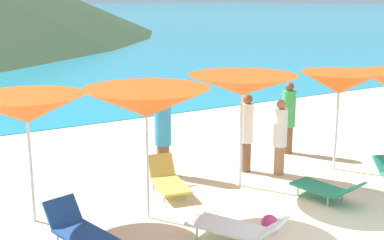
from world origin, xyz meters
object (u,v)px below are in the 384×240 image
(beachgoer_3, at_px, (288,116))
(beach_ball, at_px, (270,223))
(lounge_chair_4, at_px, (327,188))
(lounge_chair_1, at_px, (78,228))
(umbrella_3, at_px, (339,83))
(lounge_chair_6, at_px, (168,179))
(beachgoer_0, at_px, (280,135))
(umbrella_0, at_px, (27,109))
(umbrella_2, at_px, (242,85))
(umbrella_1, at_px, (146,103))
(beachgoer_2, at_px, (247,130))
(lounge_chair_3, at_px, (237,227))
(beachgoer_1, at_px, (163,133))

(beachgoer_3, bearing_deg, beach_ball, 126.47)
(lounge_chair_4, relative_size, beach_ball, 5.10)
(lounge_chair_1, bearing_deg, umbrella_3, -8.30)
(lounge_chair_6, distance_m, beachgoer_0, 2.80)
(umbrella_0, height_order, umbrella_2, umbrella_2)
(umbrella_1, height_order, umbrella_2, umbrella_1)
(lounge_chair_6, xyz_separation_m, beach_ball, (0.60, -2.55, -0.12))
(umbrella_1, height_order, lounge_chair_6, umbrella_1)
(beachgoer_3, bearing_deg, umbrella_2, 109.58)
(beachgoer_2, bearing_deg, umbrella_2, 136.02)
(lounge_chair_4, distance_m, beachgoer_3, 3.36)
(lounge_chair_1, height_order, lounge_chair_3, lounge_chair_1)
(lounge_chair_1, xyz_separation_m, beachgoer_0, (5.05, 0.90, 0.68))
(lounge_chair_3, bearing_deg, umbrella_2, -155.17)
(umbrella_3, height_order, lounge_chair_4, umbrella_3)
(umbrella_3, bearing_deg, beach_ball, -152.46)
(lounge_chair_1, bearing_deg, beach_ball, -36.47)
(umbrella_0, relative_size, umbrella_3, 1.01)
(lounge_chair_6, height_order, beachgoer_2, beachgoer_2)
(lounge_chair_3, relative_size, beachgoer_1, 0.92)
(beachgoer_1, xyz_separation_m, beachgoer_2, (1.75, -0.79, 0.01))
(umbrella_1, distance_m, beachgoer_2, 3.51)
(umbrella_2, xyz_separation_m, lounge_chair_6, (-1.48, 0.52, -1.92))
(beachgoer_0, distance_m, beach_ball, 3.13)
(umbrella_3, bearing_deg, beachgoer_3, 92.19)
(umbrella_2, xyz_separation_m, beach_ball, (-0.88, -2.04, -2.04))
(umbrella_2, height_order, beachgoer_1, umbrella_2)
(beachgoer_3, bearing_deg, beachgoer_0, 123.90)
(lounge_chair_3, relative_size, beach_ball, 5.86)
(umbrella_2, relative_size, beachgoer_2, 1.32)
(lounge_chair_6, bearing_deg, beachgoer_0, 3.40)
(umbrella_1, distance_m, lounge_chair_6, 2.31)
(beach_ball, bearing_deg, lounge_chair_4, 14.21)
(beach_ball, bearing_deg, umbrella_0, 143.08)
(lounge_chair_1, distance_m, beachgoer_0, 5.17)
(umbrella_3, height_order, beach_ball, umbrella_3)
(umbrella_0, relative_size, umbrella_1, 0.96)
(lounge_chair_3, xyz_separation_m, beachgoer_3, (4.11, 3.42, 0.71))
(umbrella_3, xyz_separation_m, beachgoer_3, (-0.06, 1.57, -1.06))
(lounge_chair_3, bearing_deg, umbrella_3, 176.40)
(lounge_chair_1, distance_m, beachgoer_1, 3.64)
(lounge_chair_1, relative_size, beachgoer_2, 0.82)
(umbrella_1, xyz_separation_m, lounge_chair_3, (0.80, -1.64, -1.88))
(lounge_chair_6, relative_size, beachgoer_0, 0.82)
(lounge_chair_4, bearing_deg, lounge_chair_1, -18.01)
(umbrella_2, bearing_deg, lounge_chair_3, -127.71)
(lounge_chair_3, height_order, lounge_chair_4, lounge_chair_3)
(umbrella_2, distance_m, beachgoer_2, 1.55)
(umbrella_2, bearing_deg, beach_ball, -113.38)
(umbrella_0, relative_size, beachgoer_0, 1.34)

